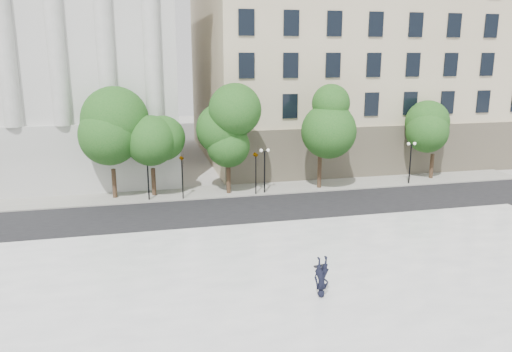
# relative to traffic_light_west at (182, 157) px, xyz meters

# --- Properties ---
(ground) EXTENTS (160.00, 160.00, 0.00)m
(ground) POSITION_rel_traffic_light_west_xyz_m (2.16, -22.30, -3.64)
(ground) COLOR #B8B5AE
(ground) RESTS_ON ground
(plaza) EXTENTS (44.00, 22.00, 0.45)m
(plaza) POSITION_rel_traffic_light_west_xyz_m (2.16, -19.30, -3.41)
(plaza) COLOR white
(plaza) RESTS_ON ground
(street) EXTENTS (60.00, 8.00, 0.02)m
(street) POSITION_rel_traffic_light_west_xyz_m (2.16, -4.30, -3.63)
(street) COLOR black
(street) RESTS_ON ground
(far_sidewalk) EXTENTS (60.00, 4.00, 0.12)m
(far_sidewalk) POSITION_rel_traffic_light_west_xyz_m (2.16, 1.70, -3.58)
(far_sidewalk) COLOR #A7A49A
(far_sidewalk) RESTS_ON ground
(building_west) EXTENTS (31.50, 27.65, 25.60)m
(building_west) POSITION_rel_traffic_light_west_xyz_m (-14.84, 16.27, 9.25)
(building_west) COLOR silver
(building_west) RESTS_ON ground
(building_east) EXTENTS (36.00, 26.15, 23.00)m
(building_east) POSITION_rel_traffic_light_west_xyz_m (22.16, 16.61, 7.51)
(building_east) COLOR beige
(building_east) RESTS_ON ground
(traffic_light_west) EXTENTS (0.88, 1.63, 4.15)m
(traffic_light_west) POSITION_rel_traffic_light_west_xyz_m (0.00, 0.00, 0.00)
(traffic_light_west) COLOR black
(traffic_light_west) RESTS_ON ground
(traffic_light_east) EXTENTS (0.89, 1.83, 4.22)m
(traffic_light_east) POSITION_rel_traffic_light_west_xyz_m (6.14, -0.00, 0.09)
(traffic_light_east) COLOR black
(traffic_light_east) RESTS_ON ground
(person_lying) EXTENTS (0.83, 2.05, 0.55)m
(person_lying) POSITION_rel_traffic_light_west_xyz_m (4.84, -19.31, -2.91)
(person_lying) COLOR black
(person_lying) RESTS_ON plaza
(skateboard) EXTENTS (0.72, 0.30, 0.07)m
(skateboard) POSITION_rel_traffic_light_west_xyz_m (5.99, -16.04, -3.15)
(skateboard) COLOR black
(skateboard) RESTS_ON plaza
(street_trees) EXTENTS (45.98, 5.12, 7.83)m
(street_trees) POSITION_rel_traffic_light_west_xyz_m (2.02, 1.32, 1.38)
(street_trees) COLOR #382619
(street_trees) RESTS_ON ground
(lamp_posts) EXTENTS (38.51, 0.28, 4.39)m
(lamp_posts) POSITION_rel_traffic_light_west_xyz_m (1.80, 0.30, -0.79)
(lamp_posts) COLOR black
(lamp_posts) RESTS_ON ground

